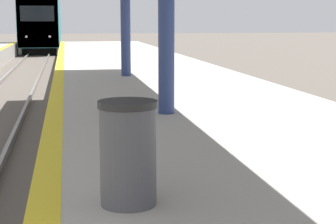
% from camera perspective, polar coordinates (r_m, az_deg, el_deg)
% --- Properties ---
extents(train, '(2.87, 19.78, 4.31)m').
position_cam_1_polar(train, '(49.95, -12.58, 8.79)').
color(train, black).
rests_on(train, ground).
extents(trash_bin, '(0.52, 0.52, 0.93)m').
position_cam_1_polar(trash_bin, '(4.95, -4.08, -4.16)').
color(trash_bin, '#4C4C51').
rests_on(trash_bin, platform_right).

